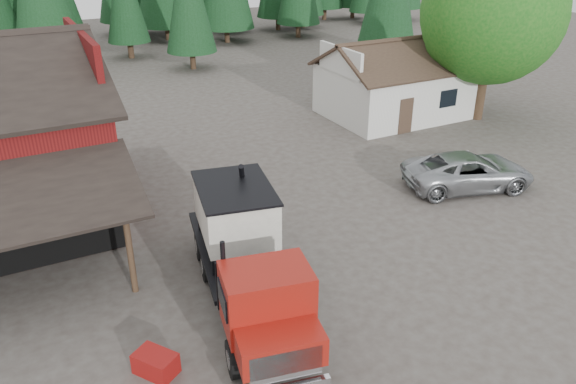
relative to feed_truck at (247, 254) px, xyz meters
name	(u,v)px	position (x,y,z in m)	size (l,w,h in m)	color
ground	(318,278)	(2.63, 0.20, -1.83)	(120.00, 120.00, 0.00)	#433B34
farmhouse	(395,88)	(15.63, 13.20, -0.16)	(8.60, 6.42, 4.65)	silver
deciduous_tree	(493,17)	(19.64, 10.18, 4.08)	(8.00, 8.00, 10.20)	#382619
conifer_backdrop	(90,49)	(2.63, 42.20, -1.83)	(76.00, 16.00, 16.00)	#113314
feed_truck	(247,254)	(0.00, 0.00, 0.00)	(3.94, 8.94, 3.91)	black
silver_car	(468,171)	(12.10, 3.20, -1.03)	(2.64, 5.72, 1.59)	#A4A7AC
equip_box	(156,363)	(-3.37, -1.58, -1.53)	(0.70, 1.10, 0.60)	maroon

